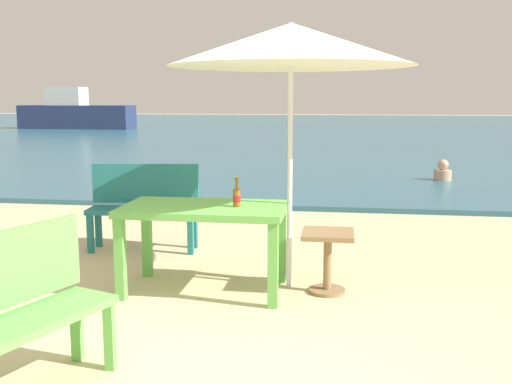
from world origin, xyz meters
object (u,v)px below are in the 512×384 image
Objects in this scene: side_table_wood at (328,253)px; boat_fishing_trawler at (76,114)px; beer_bottle_amber at (237,196)px; swimmer_person at (443,172)px; picnic_table_green at (204,218)px; patio_umbrella at (291,45)px; bench_teal_center at (144,201)px; bench_green_left at (8,308)px.

boat_fishing_trawler reaches higher than side_table_wood.
side_table_wood is 28.73m from boat_fishing_trawler.
swimmer_person is (2.85, 7.06, -0.61)m from beer_bottle_amber.
picnic_table_green is 5.28× the size of beer_bottle_amber.
patio_umbrella is at bearing 16.57° from picnic_table_green.
swimmer_person is at bearing 70.55° from patio_umbrella.
picnic_table_green is 0.35m from beer_bottle_amber.
side_table_wood is at bearing -17.02° from patio_umbrella.
picnic_table_green is at bearing -62.57° from boat_fishing_trawler.
beer_bottle_amber is 0.04× the size of boat_fishing_trawler.
bench_teal_center reaches higher than swimmer_person.
side_table_wood is 0.09× the size of boat_fishing_trawler.
bench_green_left reaches higher than side_table_wood.
side_table_wood is (1.06, 0.11, -0.30)m from picnic_table_green.
bench_teal_center is (-1.00, 1.32, -0.11)m from picnic_table_green.
patio_umbrella reaches higher than beer_bottle_amber.
side_table_wood is 2.40m from bench_teal_center.
swimmer_person is (3.14, 7.06, -0.41)m from picnic_table_green.
swimmer_person is at bearing 68.03° from beer_bottle_amber.
bench_teal_center is at bearing 149.56° from side_table_wood.
bench_green_left is 3.05× the size of swimmer_person.
bench_green_left reaches higher than swimmer_person.
picnic_table_green is at bearing -113.96° from swimmer_person.
beer_bottle_amber is 28.46m from boat_fishing_trawler.
side_table_wood is at bearing 8.42° from beer_bottle_amber.
bench_green_left is at bearing -114.13° from beer_bottle_amber.
picnic_table_green is 1.65m from patio_umbrella.
bench_teal_center is 26.69m from boat_fishing_trawler.
beer_bottle_amber reaches higher than side_table_wood.
picnic_table_green is at bearing -174.13° from side_table_wood.
swimmer_person is at bearing 67.54° from bench_green_left.
picnic_table_green is at bearing -163.43° from patio_umbrella.
side_table_wood is 7.25m from swimmer_person.
beer_bottle_amber reaches higher than bench_teal_center.
swimmer_person is at bearing 66.04° from picnic_table_green.
picnic_table_green is 1.66m from bench_teal_center.
bench_green_left is (-0.62, -2.02, -0.11)m from picnic_table_green.
side_table_wood is 1.32× the size of swimmer_person.
bench_teal_center is (-2.07, 1.21, 0.19)m from side_table_wood.
bench_teal_center is (-1.29, 1.33, -0.31)m from beer_bottle_amber.
picnic_table_green is 28.32m from boat_fishing_trawler.
patio_umbrella is 5.61× the size of swimmer_person.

